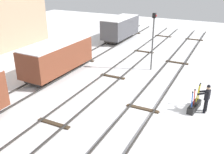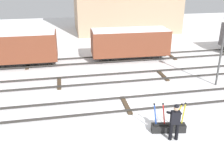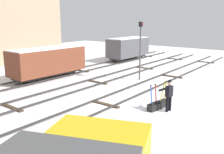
# 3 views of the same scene
# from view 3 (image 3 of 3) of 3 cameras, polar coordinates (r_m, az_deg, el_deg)

# --- Properties ---
(ground_plane) EXTENTS (60.00, 60.00, 0.00)m
(ground_plane) POSITION_cam_3_polar(r_m,az_deg,el_deg) (14.26, -1.66, -6.30)
(ground_plane) COLOR white
(track_main_line) EXTENTS (44.00, 1.94, 0.18)m
(track_main_line) POSITION_cam_3_polar(r_m,az_deg,el_deg) (14.22, -1.66, -5.88)
(track_main_line) COLOR #2D2B28
(track_main_line) RESTS_ON ground_plane
(track_siding_near) EXTENTS (44.00, 1.94, 0.18)m
(track_siding_near) POSITION_cam_3_polar(r_m,az_deg,el_deg) (16.66, -11.46, -3.28)
(track_siding_near) COLOR #2D2B28
(track_siding_near) RESTS_ON ground_plane
(track_siding_far) EXTENTS (44.00, 1.94, 0.18)m
(track_siding_far) POSITION_cam_3_polar(r_m,az_deg,el_deg) (19.77, -19.11, -1.14)
(track_siding_far) COLOR #2D2B28
(track_siding_far) RESTS_ON ground_plane
(switch_lever_frame) EXTENTS (1.56, 0.59, 1.45)m
(switch_lever_frame) POSITION_cam_3_polar(r_m,az_deg,el_deg) (13.82, 10.47, -6.06)
(switch_lever_frame) COLOR black
(switch_lever_frame) RESTS_ON ground_plane
(rail_worker) EXTENTS (0.61, 0.69, 1.70)m
(rail_worker) POSITION_cam_3_polar(r_m,az_deg,el_deg) (13.35, 12.74, -3.68)
(rail_worker) COLOR black
(rail_worker) RESTS_ON ground_plane
(signal_post) EXTENTS (0.24, 0.32, 4.51)m
(signal_post) POSITION_cam_3_polar(r_m,az_deg,el_deg) (19.58, 6.45, 7.10)
(signal_post) COLOR #4C4C4C
(signal_post) RESTS_ON ground_plane
(freight_car_far_end) EXTENTS (5.67, 2.29, 2.59)m
(freight_car_far_end) POSITION_cam_3_polar(r_m,az_deg,el_deg) (29.18, 3.69, 6.70)
(freight_car_far_end) COLOR #2D2B28
(freight_car_far_end) RESTS_ON ground_plane
(freight_car_mid_siding) EXTENTS (6.22, 2.38, 2.48)m
(freight_car_mid_siding) POSITION_cam_3_polar(r_m,az_deg,el_deg) (20.75, -14.36, 3.53)
(freight_car_mid_siding) COLOR #2D2B28
(freight_car_mid_siding) RESTS_ON ground_plane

